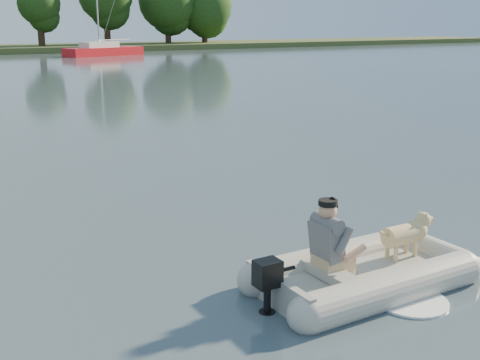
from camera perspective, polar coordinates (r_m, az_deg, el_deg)
water at (r=7.96m, az=7.85°, el=-8.18°), size 160.00×160.00×0.00m
dinghy at (r=7.40m, az=12.27°, el=-5.87°), size 4.01×2.51×1.24m
man at (r=6.99m, az=8.33°, el=-5.45°), size 0.65×0.56×0.95m
dog at (r=7.83m, az=15.11°, el=-5.35°), size 0.83×0.30×0.55m
outboard_motor at (r=6.64m, az=2.61°, el=-10.28°), size 0.37×0.26×0.70m
sailboat at (r=58.70m, az=-12.84°, el=11.87°), size 7.90×4.27×10.40m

